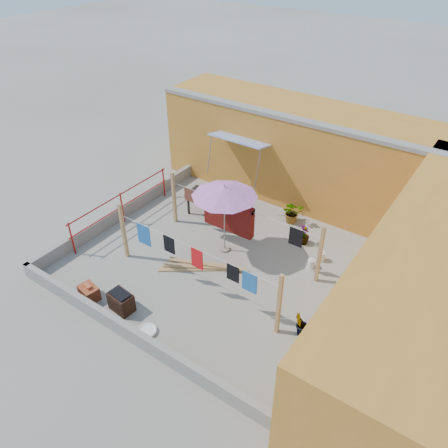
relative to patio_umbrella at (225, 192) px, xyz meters
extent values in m
plane|color=#9E998E|center=(0.34, -0.49, -2.00)|extent=(80.00, 80.00, 0.00)
cube|color=#C0782A|center=(0.84, 4.21, -0.40)|extent=(11.00, 2.40, 3.20)
cube|color=gray|center=(0.84, 3.16, 1.15)|extent=(11.00, 0.35, 0.12)
cube|color=#2D51B2|center=(-1.26, 2.66, 0.25)|extent=(2.00, 0.79, 0.22)
cylinder|color=gray|center=(-2.21, 2.29, -0.40)|extent=(0.03, 0.30, 1.28)
cylinder|color=gray|center=(-0.31, 2.29, -0.40)|extent=(0.03, 0.30, 1.28)
cube|color=#C0782A|center=(5.54, -0.49, -0.40)|extent=(2.40, 9.00, 3.20)
cube|color=gray|center=(0.34, -4.07, -1.78)|extent=(8.30, 0.16, 0.44)
cube|color=gray|center=(-3.74, -0.49, -1.78)|extent=(0.16, 7.30, 0.44)
cylinder|color=#A41510|center=(-3.51, -2.69, -1.45)|extent=(0.05, 0.05, 1.10)
cylinder|color=#A41510|center=(-3.51, -0.69, -1.45)|extent=(0.05, 0.05, 1.10)
cylinder|color=#A41510|center=(-3.51, 1.31, -1.45)|extent=(0.05, 0.05, 1.10)
cylinder|color=#A41510|center=(-3.51, -0.69, -0.95)|extent=(0.04, 4.20, 0.04)
cylinder|color=#A41510|center=(-3.51, -0.69, -1.40)|extent=(0.04, 4.20, 0.04)
cube|color=tan|center=(-2.16, -1.89, -1.10)|extent=(0.09, 0.09, 1.80)
cube|color=tan|center=(2.84, -1.89, -1.10)|extent=(0.09, 0.09, 1.80)
cube|color=tan|center=(2.84, 0.31, -1.10)|extent=(0.09, 0.09, 1.80)
cube|color=tan|center=(-2.16, 0.31, -1.10)|extent=(0.09, 0.09, 1.80)
cylinder|color=silver|center=(0.34, -1.89, -0.55)|extent=(5.00, 0.01, 0.01)
cylinder|color=silver|center=(0.34, 0.31, -0.55)|extent=(5.00, 0.01, 0.01)
cube|color=#55120E|center=(-0.06, 0.31, -0.99)|extent=(1.64, 0.22, 0.96)
cube|color=black|center=(2.10, 0.31, -0.83)|extent=(0.39, 0.02, 0.56)
cube|color=brown|center=(-1.53, 0.31, -0.78)|extent=(0.36, 0.02, 0.45)
cube|color=#1E5BA6|center=(-1.35, -1.89, -0.88)|extent=(0.45, 0.02, 0.65)
cube|color=black|center=(-0.44, -1.89, -0.81)|extent=(0.36, 0.02, 0.52)
cube|color=red|center=(0.47, -1.89, -0.86)|extent=(0.36, 0.02, 0.60)
cube|color=#1E5BA6|center=(2.03, -1.89, -0.84)|extent=(0.41, 0.02, 0.57)
cube|color=black|center=(1.56, -1.89, -0.79)|extent=(0.35, 0.02, 0.48)
cylinder|color=gray|center=(0.00, 0.00, -1.98)|extent=(0.33, 0.33, 0.06)
cylinder|color=gray|center=(0.00, 0.00, -0.94)|extent=(0.04, 0.04, 2.13)
cone|color=#D070BE|center=(0.00, 0.00, 0.02)|extent=(2.44, 2.44, 0.30)
cylinder|color=gray|center=(0.00, 0.00, 0.18)|extent=(0.04, 0.04, 0.09)
cube|color=black|center=(-1.46, 1.31, -1.30)|extent=(1.66, 1.00, 0.06)
cube|color=black|center=(-2.09, 0.91, -1.66)|extent=(0.06, 0.06, 0.69)
cube|color=black|center=(-2.18, 1.53, -1.66)|extent=(0.06, 0.06, 0.69)
cube|color=black|center=(-0.73, 1.10, -1.66)|extent=(0.06, 0.06, 0.69)
cube|color=black|center=(-0.82, 1.72, -1.66)|extent=(0.06, 0.06, 0.69)
cube|color=#963B22|center=(-1.71, -3.69, -1.82)|extent=(0.58, 0.47, 0.38)
cube|color=#BE582C|center=(-1.71, -3.69, -1.59)|extent=(0.25, 0.16, 0.08)
cube|color=tan|center=(-0.10, -1.20, -1.98)|extent=(1.89, 1.43, 0.04)
cube|color=tan|center=(-0.02, -1.08, -1.93)|extent=(1.99, 1.28, 0.04)
cube|color=tan|center=(0.06, -0.96, -1.88)|extent=(2.11, 1.01, 0.04)
cube|color=black|center=(-0.73, -3.49, -1.75)|extent=(0.65, 0.47, 0.51)
cube|color=black|center=(-0.73, -3.49, -1.47)|extent=(0.54, 0.36, 0.04)
cylinder|color=white|center=(0.30, -3.69, -1.97)|extent=(0.45, 0.45, 0.06)
torus|color=white|center=(0.30, -3.69, -1.95)|extent=(0.48, 0.48, 0.05)
cylinder|color=white|center=(2.58, 1.18, -1.86)|extent=(0.21, 0.21, 0.28)
cylinder|color=white|center=(2.58, 1.18, -1.70)|extent=(0.06, 0.06, 0.05)
cylinder|color=white|center=(2.48, 0.74, -1.87)|extent=(0.20, 0.20, 0.27)
cylinder|color=white|center=(2.48, 0.74, -1.71)|extent=(0.05, 0.05, 0.05)
torus|color=#186D25|center=(3.88, 2.49, -1.98)|extent=(0.54, 0.54, 0.04)
torus|color=#186D25|center=(3.88, 2.49, -1.94)|extent=(0.46, 0.46, 0.04)
imported|color=#245719|center=(0.97, 2.46, -1.63)|extent=(0.88, 0.86, 0.74)
imported|color=#245719|center=(1.79, 1.63, -1.69)|extent=(0.42, 0.42, 0.62)
imported|color=#245719|center=(4.04, 0.80, -1.61)|extent=(0.48, 0.50, 0.79)
imported|color=#245719|center=(3.34, -1.65, -1.67)|extent=(0.40, 0.44, 0.67)
imported|color=#245719|center=(3.99, -2.78, -1.68)|extent=(0.78, 0.78, 0.66)
camera|label=1|loc=(5.87, -8.44, 6.13)|focal=35.00mm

